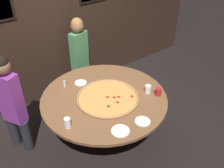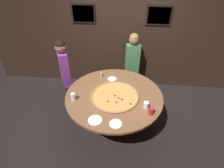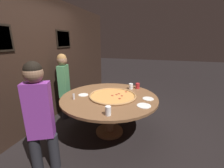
% 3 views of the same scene
% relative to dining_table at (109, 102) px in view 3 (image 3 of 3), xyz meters
% --- Properties ---
extents(ground_plane, '(24.00, 24.00, 0.00)m').
position_rel_dining_table_xyz_m(ground_plane, '(0.00, 0.00, -0.62)').
color(ground_plane, black).
extents(back_wall, '(6.40, 0.08, 2.60)m').
position_rel_dining_table_xyz_m(back_wall, '(0.00, 1.47, 0.68)').
color(back_wall, black).
rests_on(back_wall, ground_plane).
extents(dining_table, '(1.73, 1.73, 0.74)m').
position_rel_dining_table_xyz_m(dining_table, '(0.00, 0.00, 0.00)').
color(dining_table, brown).
rests_on(dining_table, ground_plane).
extents(giant_pizza, '(0.85, 0.85, 0.03)m').
position_rel_dining_table_xyz_m(giant_pizza, '(0.02, -0.06, 0.13)').
color(giant_pizza, '#E0994C').
rests_on(giant_pizza, dining_table).
extents(drink_cup_near_right, '(0.09, 0.09, 0.11)m').
position_rel_dining_table_xyz_m(drink_cup_near_right, '(0.55, -0.29, 0.17)').
color(drink_cup_near_right, white).
rests_on(drink_cup_near_right, dining_table).
extents(drink_cup_centre_back, '(0.08, 0.08, 0.12)m').
position_rel_dining_table_xyz_m(drink_cup_centre_back, '(0.62, -0.42, 0.17)').
color(drink_cup_centre_back, '#B22328').
rests_on(drink_cup_centre_back, dining_table).
extents(drink_cup_by_shaker, '(0.08, 0.08, 0.13)m').
position_rel_dining_table_xyz_m(drink_cup_by_shaker, '(-0.68, -0.21, 0.18)').
color(drink_cup_by_shaker, white).
rests_on(drink_cup_by_shaker, dining_table).
extents(white_plate_far_back, '(0.22, 0.22, 0.01)m').
position_rel_dining_table_xyz_m(white_plate_far_back, '(-0.23, -0.64, 0.12)').
color(white_plate_far_back, white).
rests_on(white_plate_far_back, dining_table).
extents(white_plate_beside_cup, '(0.18, 0.18, 0.01)m').
position_rel_dining_table_xyz_m(white_plate_beside_cup, '(-0.08, 0.48, 0.12)').
color(white_plate_beside_cup, white).
rests_on(white_plate_beside_cup, dining_table).
extents(white_plate_near_front, '(0.19, 0.19, 0.01)m').
position_rel_dining_table_xyz_m(white_plate_near_front, '(0.09, -0.68, 0.12)').
color(white_plate_near_front, white).
rests_on(white_plate_near_front, dining_table).
extents(condiment_shaker, '(0.04, 0.04, 0.10)m').
position_rel_dining_table_xyz_m(condiment_shaker, '(-0.31, 0.54, 0.16)').
color(condiment_shaker, silver).
rests_on(condiment_shaker, dining_table).
extents(diner_side_left, '(0.38, 0.23, 1.45)m').
position_rel_dining_table_xyz_m(diner_side_left, '(0.32, 1.17, 0.20)').
color(diner_side_left, '#232328').
rests_on(diner_side_left, ground_plane).
extents(diner_far_left, '(0.29, 0.39, 1.49)m').
position_rel_dining_table_xyz_m(diner_far_left, '(-1.08, 0.56, 0.22)').
color(diner_far_left, '#232328').
rests_on(diner_far_left, ground_plane).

